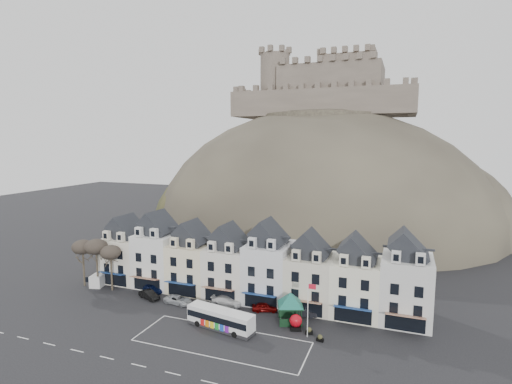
% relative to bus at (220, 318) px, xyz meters
% --- Properties ---
extents(ground, '(300.00, 300.00, 0.00)m').
position_rel_bus_xyz_m(ground, '(-0.41, -4.27, -1.53)').
color(ground, black).
rests_on(ground, ground).
extents(coach_bay_markings, '(22.00, 7.50, 0.01)m').
position_rel_bus_xyz_m(coach_bay_markings, '(1.59, -3.02, -1.53)').
color(coach_bay_markings, silver).
rests_on(coach_bay_markings, ground).
extents(townhouse_terrace, '(54.40, 9.35, 11.80)m').
position_rel_bus_xyz_m(townhouse_terrace, '(-0.27, 11.70, 3.77)').
color(townhouse_terrace, silver).
rests_on(townhouse_terrace, ground).
extents(castle_hill, '(100.00, 76.00, 68.00)m').
position_rel_bus_xyz_m(castle_hill, '(0.84, 64.68, -1.42)').
color(castle_hill, '#332E28').
rests_on(castle_hill, ground).
extents(castle, '(50.20, 22.20, 22.00)m').
position_rel_bus_xyz_m(castle, '(0.09, 71.66, 38.67)').
color(castle, brown).
rests_on(castle, ground).
extents(tree_left_far, '(3.61, 3.61, 8.24)m').
position_rel_bus_xyz_m(tree_left_far, '(-29.41, 6.23, 5.37)').
color(tree_left_far, '#3A3125').
rests_on(tree_left_far, ground).
extents(tree_left_mid, '(3.78, 3.78, 8.64)m').
position_rel_bus_xyz_m(tree_left_mid, '(-26.41, 6.23, 5.71)').
color(tree_left_mid, '#3A3125').
rests_on(tree_left_mid, ground).
extents(tree_left_near, '(3.43, 3.43, 7.84)m').
position_rel_bus_xyz_m(tree_left_near, '(-23.41, 6.23, 5.03)').
color(tree_left_near, '#3A3125').
rests_on(tree_left_near, ground).
extents(bus, '(10.04, 3.93, 2.77)m').
position_rel_bus_xyz_m(bus, '(0.00, 0.00, 0.00)').
color(bus, '#262628').
rests_on(bus, ground).
extents(bus_shelter, '(6.50, 6.50, 4.39)m').
position_rel_bus_xyz_m(bus_shelter, '(8.31, 5.19, 1.88)').
color(bus_shelter, black).
rests_on(bus_shelter, ground).
extents(red_buoy, '(1.83, 1.83, 2.12)m').
position_rel_bus_xyz_m(red_buoy, '(9.59, 3.42, -0.44)').
color(red_buoy, black).
rests_on(red_buoy, ground).
extents(flagpole, '(1.08, 0.12, 7.45)m').
position_rel_bus_xyz_m(flagpole, '(11.62, 1.96, 2.73)').
color(flagpole, silver).
rests_on(flagpole, ground).
extents(white_van, '(2.99, 4.84, 2.05)m').
position_rel_bus_xyz_m(white_van, '(-27.19, 7.73, -0.50)').
color(white_van, silver).
rests_on(white_van, ground).
extents(planter_west, '(1.07, 0.75, 0.97)m').
position_rel_bus_xyz_m(planter_west, '(11.59, 2.73, -1.06)').
color(planter_west, black).
rests_on(planter_west, ground).
extents(planter_east, '(0.95, 0.62, 0.89)m').
position_rel_bus_xyz_m(planter_east, '(13.31, 1.42, -1.10)').
color(planter_east, black).
rests_on(planter_east, ground).
extents(car_navy, '(4.56, 3.28, 1.44)m').
position_rel_bus_xyz_m(car_navy, '(-16.41, 7.73, -0.81)').
color(car_navy, '#0B1337').
rests_on(car_navy, ground).
extents(car_black, '(4.30, 2.73, 1.34)m').
position_rel_bus_xyz_m(car_black, '(-15.21, 5.23, -0.86)').
color(car_black, black).
rests_on(car_black, ground).
extents(car_silver, '(4.66, 2.54, 1.26)m').
position_rel_bus_xyz_m(car_silver, '(-9.85, 5.23, -0.90)').
color(car_silver, '#AFB3B7').
rests_on(car_silver, ground).
extents(car_white, '(4.75, 1.95, 1.38)m').
position_rel_bus_xyz_m(car_white, '(-2.51, 7.33, -0.84)').
color(car_white, white).
rests_on(car_white, ground).
extents(car_maroon, '(4.15, 2.77, 1.31)m').
position_rel_bus_xyz_m(car_maroon, '(3.79, 7.39, -0.87)').
color(car_maroon, '#560504').
rests_on(car_maroon, ground).
extents(car_charcoal, '(4.15, 2.27, 1.30)m').
position_rel_bus_xyz_m(car_charcoal, '(9.59, 7.73, -0.88)').
color(car_charcoal, black).
rests_on(car_charcoal, ground).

